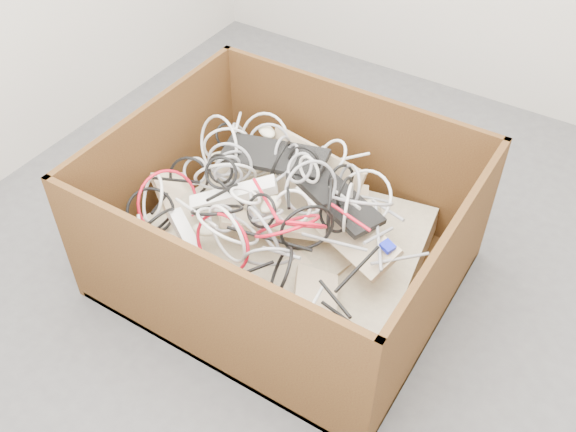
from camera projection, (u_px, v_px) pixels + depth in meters
The scene contains 8 objects.
ground at pixel (319, 255), 2.68m from camera, with size 3.00×3.00×0.00m, color #49484B.
cardboard_box at pixel (281, 246), 2.52m from camera, with size 1.24×1.04×0.61m.
keyboard_pile at pixel (294, 220), 2.44m from camera, with size 1.05×0.92×0.36m.
mice_scatter at pixel (273, 205), 2.38m from camera, with size 0.83×0.74×0.18m.
power_strip_left at pixel (233, 195), 2.41m from camera, with size 0.33×0.06×0.04m, color white.
power_strip_right at pixel (187, 237), 2.29m from camera, with size 0.25×0.05×0.04m, color white.
vga_plug at pixel (388, 246), 2.23m from camera, with size 0.04×0.04×0.02m, color #0C18BD.
cable_tangle at pixel (259, 190), 2.39m from camera, with size 1.11×0.88×0.44m.
Camera 1 is at (0.87, -1.62, 1.96)m, focal length 40.46 mm.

